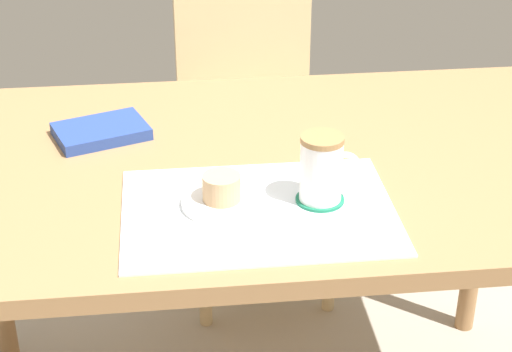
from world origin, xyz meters
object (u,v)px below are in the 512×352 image
at_px(pastry_plate, 222,202).
at_px(coffee_mug, 323,168).
at_px(pastry, 222,188).
at_px(wooden_chair, 251,124).
at_px(small_book, 101,131).
at_px(dining_table, 259,192).

bearing_deg(pastry_plate, coffee_mug, -1.31).
xyz_separation_m(pastry_plate, pastry, (0.00, 0.00, 0.03)).
bearing_deg(wooden_chair, pastry_plate, 76.25).
bearing_deg(small_book, dining_table, -42.85).
relative_size(dining_table, coffee_mug, 11.10).
xyz_separation_m(dining_table, small_book, (-0.31, 0.13, 0.09)).
height_order(dining_table, pastry_plate, pastry_plate).
xyz_separation_m(wooden_chair, small_book, (-0.37, -0.59, 0.28)).
relative_size(wooden_chair, pastry, 13.26).
bearing_deg(wooden_chair, coffee_mug, 87.44).
distance_m(dining_table, pastry, 0.23).
bearing_deg(small_book, coffee_mug, -57.63).
xyz_separation_m(dining_table, pastry_plate, (-0.08, -0.18, 0.09)).
height_order(dining_table, coffee_mug, coffee_mug).
xyz_separation_m(coffee_mug, small_book, (-0.40, 0.31, -0.06)).
bearing_deg(pastry_plate, dining_table, 64.16).
height_order(dining_table, small_book, small_book).
bearing_deg(pastry, dining_table, 64.16).
xyz_separation_m(wooden_chair, coffee_mug, (0.03, -0.90, 0.34)).
bearing_deg(pastry_plate, small_book, 126.02).
relative_size(pastry, small_book, 0.37).
distance_m(wooden_chair, pastry, 0.96).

